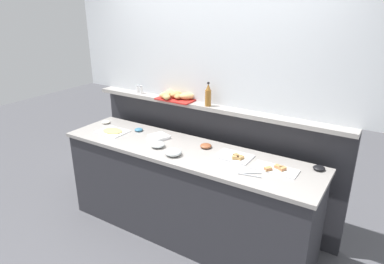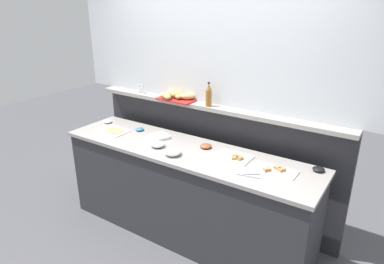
# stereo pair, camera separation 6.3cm
# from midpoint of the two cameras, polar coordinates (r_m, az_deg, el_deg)

# --- Properties ---
(ground_plane) EXTENTS (12.00, 12.00, 0.00)m
(ground_plane) POSITION_cam_midpoint_polar(r_m,az_deg,el_deg) (4.07, 4.25, -12.05)
(ground_plane) COLOR #4C4C51
(buffet_counter) EXTENTS (2.53, 0.64, 0.93)m
(buffet_counter) POSITION_cam_midpoint_polar(r_m,az_deg,el_deg) (3.39, -0.60, -10.07)
(buffet_counter) COLOR #2D2D33
(buffet_counter) RESTS_ON ground_plane
(back_ledge_unit) EXTENTS (2.77, 0.22, 1.25)m
(back_ledge_unit) POSITION_cam_midpoint_polar(r_m,az_deg,el_deg) (3.67, 3.74, -4.16)
(back_ledge_unit) COLOR #2D2D33
(back_ledge_unit) RESTS_ON ground_plane
(upper_wall_panel) EXTENTS (3.37, 0.08, 1.35)m
(upper_wall_panel) POSITION_cam_midpoint_polar(r_m,az_deg,el_deg) (3.36, 4.48, 15.97)
(upper_wall_panel) COLOR silver
(upper_wall_panel) RESTS_ON back_ledge_unit
(sandwich_platter_front) EXTENTS (0.31, 0.21, 0.04)m
(sandwich_platter_front) POSITION_cam_midpoint_polar(r_m,az_deg,el_deg) (3.02, 7.62, -4.13)
(sandwich_platter_front) COLOR silver
(sandwich_platter_front) RESTS_ON buffet_counter
(sandwich_platter_rear) EXTENTS (0.37, 0.17, 0.04)m
(sandwich_platter_rear) POSITION_cam_midpoint_polar(r_m,az_deg,el_deg) (2.86, 14.14, -6.13)
(sandwich_platter_rear) COLOR white
(sandwich_platter_rear) RESTS_ON buffet_counter
(cold_cuts_platter) EXTENTS (0.30, 0.24, 0.02)m
(cold_cuts_platter) POSITION_cam_midpoint_polar(r_m,az_deg,el_deg) (3.68, -12.41, 0.22)
(cold_cuts_platter) COLOR white
(cold_cuts_platter) RESTS_ON buffet_counter
(glass_bowl_large) EXTENTS (0.15, 0.15, 0.06)m
(glass_bowl_large) POSITION_cam_midpoint_polar(r_m,az_deg,el_deg) (3.04, -2.63, -3.40)
(glass_bowl_large) COLOR silver
(glass_bowl_large) RESTS_ON buffet_counter
(glass_bowl_medium) EXTENTS (0.13, 0.13, 0.05)m
(glass_bowl_medium) POSITION_cam_midpoint_polar(r_m,az_deg,el_deg) (3.22, -5.18, -2.08)
(glass_bowl_medium) COLOR silver
(glass_bowl_medium) RESTS_ON buffet_counter
(condiment_bowl_red) EXTENTS (0.11, 0.11, 0.04)m
(condiment_bowl_red) POSITION_cam_midpoint_polar(r_m,az_deg,el_deg) (3.20, 2.87, -2.33)
(condiment_bowl_red) COLOR brown
(condiment_bowl_red) RESTS_ON buffet_counter
(condiment_bowl_dark) EXTENTS (0.10, 0.10, 0.03)m
(condiment_bowl_dark) POSITION_cam_midpoint_polar(r_m,az_deg,el_deg) (2.96, 20.87, -5.80)
(condiment_bowl_dark) COLOR black
(condiment_bowl_dark) RESTS_ON buffet_counter
(condiment_bowl_cream) EXTENTS (0.09, 0.09, 0.03)m
(condiment_bowl_cream) POSITION_cam_midpoint_polar(r_m,az_deg,el_deg) (3.65, -8.20, 0.45)
(condiment_bowl_cream) COLOR teal
(condiment_bowl_cream) RESTS_ON buffet_counter
(condiment_bowl_teal) EXTENTS (0.09, 0.09, 0.03)m
(condiment_bowl_teal) POSITION_cam_midpoint_polar(r_m,az_deg,el_deg) (3.95, -13.39, 1.72)
(condiment_bowl_teal) COLOR silver
(condiment_bowl_teal) RESTS_ON buffet_counter
(serving_tongs) EXTENTS (0.18, 0.11, 0.01)m
(serving_tongs) POSITION_cam_midpoint_polar(r_m,az_deg,el_deg) (2.75, 9.92, -7.03)
(serving_tongs) COLOR #B7BABF
(serving_tongs) RESTS_ON buffet_counter
(napkin_stack) EXTENTS (0.22, 0.22, 0.03)m
(napkin_stack) POSITION_cam_midpoint_polar(r_m,az_deg,el_deg) (3.43, -4.91, -0.76)
(napkin_stack) COLOR white
(napkin_stack) RESTS_ON buffet_counter
(vinegar_bottle_amber) EXTENTS (0.06, 0.06, 0.24)m
(vinegar_bottle_amber) POSITION_cam_midpoint_polar(r_m,az_deg,el_deg) (3.34, 3.33, 6.06)
(vinegar_bottle_amber) COLOR #8E5B23
(vinegar_bottle_amber) RESTS_ON back_ledge_unit
(salt_shaker) EXTENTS (0.03, 0.03, 0.09)m
(salt_shaker) POSITION_cam_midpoint_polar(r_m,az_deg,el_deg) (3.90, -8.22, 7.13)
(salt_shaker) COLOR white
(salt_shaker) RESTS_ON back_ledge_unit
(pepper_shaker) EXTENTS (0.03, 0.03, 0.09)m
(pepper_shaker) POSITION_cam_midpoint_polar(r_m,az_deg,el_deg) (3.87, -7.73, 7.05)
(pepper_shaker) COLOR white
(pepper_shaker) RESTS_ON back_ledge_unit
(bread_basket) EXTENTS (0.40, 0.31, 0.08)m
(bread_basket) POSITION_cam_midpoint_polar(r_m,az_deg,el_deg) (3.59, -2.24, 6.06)
(bread_basket) COLOR #B2231E
(bread_basket) RESTS_ON back_ledge_unit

